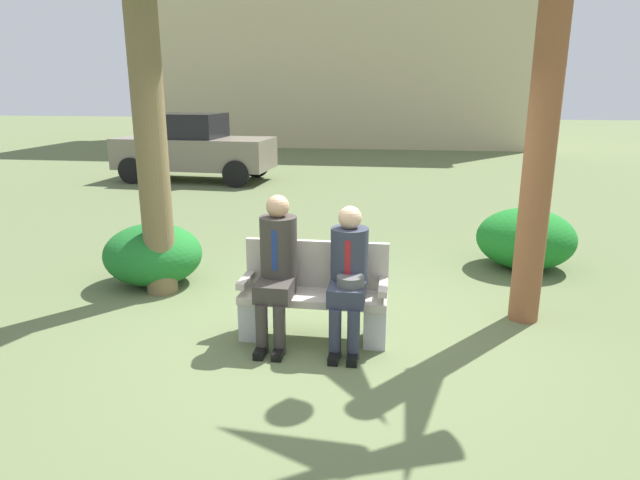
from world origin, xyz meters
The scene contains 8 objects.
ground_plane centered at (0.00, 0.00, 0.00)m, with size 80.00×80.00×0.00m, color #5B6941.
park_bench centered at (-0.06, -0.05, 0.40)m, with size 1.35×0.44×0.90m.
seated_man_left centered at (-0.38, -0.17, 0.76)m, with size 0.34×0.72×1.36m.
seated_man_right centered at (0.27, -0.18, 0.71)m, with size 0.34×0.72×1.28m.
shrub_near_bench centered at (-2.19, 1.11, 0.36)m, with size 1.16×1.07×0.73m, color #1C6C27.
shrub_mid_lawn centered at (2.34, 2.41, 0.39)m, with size 1.25×1.15×0.78m, color #1A7424.
parked_car_near centered at (-4.54, 8.60, 0.84)m, with size 3.98×1.89×1.68m.
building_backdrop centered at (-2.14, 19.80, 4.63)m, with size 15.96×6.45×9.22m.
Camera 1 is at (0.70, -4.80, 2.27)m, focal length 30.84 mm.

